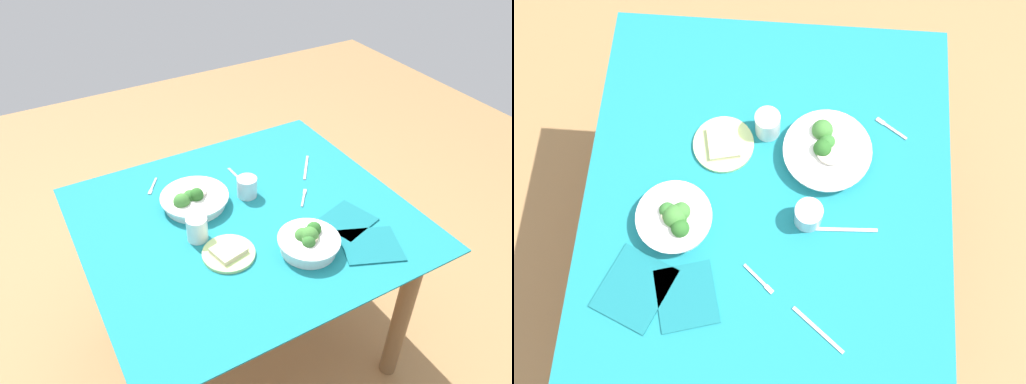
# 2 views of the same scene
# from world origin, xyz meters

# --- Properties ---
(ground_plane) EXTENTS (6.00, 6.00, 0.00)m
(ground_plane) POSITION_xyz_m (0.00, 0.00, 0.00)
(ground_plane) COLOR #9E7547
(dining_table) EXTENTS (1.19, 1.07, 0.77)m
(dining_table) POSITION_xyz_m (0.00, 0.00, 0.65)
(dining_table) COLOR #197A84
(dining_table) RESTS_ON ground_plane
(broccoli_bowl_far) EXTENTS (0.22, 0.22, 0.09)m
(broccoli_bowl_far) POSITION_xyz_m (-0.11, 0.25, 0.81)
(broccoli_bowl_far) COLOR white
(broccoli_bowl_far) RESTS_ON dining_table
(broccoli_bowl_near) EXTENTS (0.26, 0.26, 0.08)m
(broccoli_bowl_near) POSITION_xyz_m (0.14, -0.16, 0.80)
(broccoli_bowl_near) COLOR white
(broccoli_bowl_near) RESTS_ON dining_table
(bread_side_plate) EXTENTS (0.18, 0.18, 0.03)m
(bread_side_plate) POSITION_xyz_m (0.15, 0.14, 0.78)
(bread_side_plate) COLOR #B7D684
(bread_side_plate) RESTS_ON dining_table
(water_glass_center) EXTENTS (0.08, 0.08, 0.08)m
(water_glass_center) POSITION_xyz_m (-0.07, -0.12, 0.81)
(water_glass_center) COLOR silver
(water_glass_center) RESTS_ON dining_table
(water_glass_side) EXTENTS (0.08, 0.08, 0.09)m
(water_glass_side) POSITION_xyz_m (0.20, 0.02, 0.82)
(water_glass_side) COLOR silver
(water_glass_side) RESTS_ON dining_table
(fork_by_far_bowl) EXTENTS (0.07, 0.10, 0.00)m
(fork_by_far_bowl) POSITION_xyz_m (0.24, -0.35, 0.78)
(fork_by_far_bowl) COLOR #B7B7BC
(fork_by_far_bowl) RESTS_ON dining_table
(fork_by_near_bowl) EXTENTS (0.08, 0.09, 0.00)m
(fork_by_near_bowl) POSITION_xyz_m (-0.26, 0.00, 0.78)
(fork_by_near_bowl) COLOR #B7B7BC
(fork_by_near_bowl) RESTS_ON dining_table
(table_knife_left) EXTENTS (0.02, 0.18, 0.00)m
(table_knife_left) POSITION_xyz_m (-0.09, -0.23, 0.78)
(table_knife_left) COLOR #B7B7BC
(table_knife_left) RESTS_ON dining_table
(table_knife_right) EXTENTS (0.12, 0.15, 0.00)m
(table_knife_right) POSITION_xyz_m (-0.38, -0.17, 0.78)
(table_knife_right) COLOR #B7B7BC
(table_knife_right) RESTS_ON dining_table
(napkin_folded_upper) EXTENTS (0.22, 0.20, 0.01)m
(napkin_folded_upper) POSITION_xyz_m (-0.32, 0.20, 0.78)
(napkin_folded_upper) COLOR #156870
(napkin_folded_upper) RESTS_ON dining_table
(napkin_folded_lower) EXTENTS (0.25, 0.24, 0.01)m
(napkin_folded_lower) POSITION_xyz_m (-0.31, 0.35, 0.78)
(napkin_folded_lower) COLOR #156870
(napkin_folded_lower) RESTS_ON dining_table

